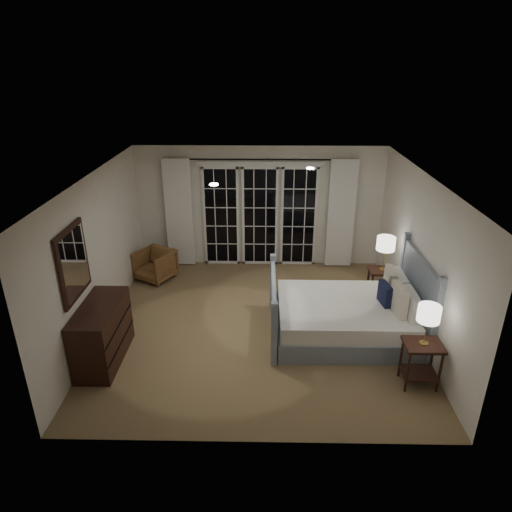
{
  "coord_description": "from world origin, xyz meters",
  "views": [
    {
      "loc": [
        0.09,
        -6.46,
        4.09
      ],
      "look_at": [
        -0.04,
        0.46,
        1.05
      ],
      "focal_mm": 32.0,
      "sensor_mm": 36.0,
      "label": 1
    }
  ],
  "objects_px": {
    "lamp_left": "(429,314)",
    "lamp_right": "(386,244)",
    "dresser": "(102,333)",
    "nightstand_right": "(381,280)",
    "armchair": "(155,265)",
    "bed": "(347,316)",
    "nightstand_left": "(421,358)"
  },
  "relations": [
    {
      "from": "nightstand_right",
      "to": "lamp_right",
      "type": "xyz_separation_m",
      "value": [
        -0.0,
        -0.0,
        0.71
      ]
    },
    {
      "from": "nightstand_right",
      "to": "bed",
      "type": "bearing_deg",
      "value": -125.43
    },
    {
      "from": "armchair",
      "to": "lamp_right",
      "type": "bearing_deg",
      "value": 18.57
    },
    {
      "from": "nightstand_left",
      "to": "lamp_left",
      "type": "relative_size",
      "value": 1.15
    },
    {
      "from": "bed",
      "to": "armchair",
      "type": "distance_m",
      "value": 3.97
    },
    {
      "from": "lamp_left",
      "to": "dresser",
      "type": "xyz_separation_m",
      "value": [
        -4.42,
        0.47,
        -0.65
      ]
    },
    {
      "from": "bed",
      "to": "armchair",
      "type": "bearing_deg",
      "value": 151.25
    },
    {
      "from": "nightstand_right",
      "to": "lamp_right",
      "type": "height_order",
      "value": "lamp_right"
    },
    {
      "from": "bed",
      "to": "nightstand_right",
      "type": "xyz_separation_m",
      "value": [
        0.78,
        1.1,
        0.08
      ]
    },
    {
      "from": "lamp_left",
      "to": "armchair",
      "type": "height_order",
      "value": "lamp_left"
    },
    {
      "from": "nightstand_left",
      "to": "armchair",
      "type": "relative_size",
      "value": 0.97
    },
    {
      "from": "nightstand_right",
      "to": "dresser",
      "type": "xyz_separation_m",
      "value": [
        -4.43,
        -1.83,
        0.03
      ]
    },
    {
      "from": "nightstand_right",
      "to": "armchair",
      "type": "distance_m",
      "value": 4.34
    },
    {
      "from": "lamp_right",
      "to": "dresser",
      "type": "bearing_deg",
      "value": -157.53
    },
    {
      "from": "nightstand_right",
      "to": "armchair",
      "type": "height_order",
      "value": "nightstand_right"
    },
    {
      "from": "nightstand_left",
      "to": "nightstand_right",
      "type": "xyz_separation_m",
      "value": [
        0.01,
        2.3,
        -0.02
      ]
    },
    {
      "from": "lamp_left",
      "to": "lamp_right",
      "type": "bearing_deg",
      "value": 89.75
    },
    {
      "from": "nightstand_right",
      "to": "lamp_right",
      "type": "distance_m",
      "value": 0.71
    },
    {
      "from": "lamp_right",
      "to": "nightstand_right",
      "type": "bearing_deg",
      "value": 36.87
    },
    {
      "from": "nightstand_left",
      "to": "nightstand_right",
      "type": "relative_size",
      "value": 1.04
    },
    {
      "from": "nightstand_left",
      "to": "lamp_right",
      "type": "distance_m",
      "value": 2.41
    },
    {
      "from": "lamp_right",
      "to": "lamp_left",
      "type": "bearing_deg",
      "value": -90.25
    },
    {
      "from": "lamp_right",
      "to": "dresser",
      "type": "xyz_separation_m",
      "value": [
        -4.43,
        -1.83,
        -0.67
      ]
    },
    {
      "from": "nightstand_left",
      "to": "dresser",
      "type": "xyz_separation_m",
      "value": [
        -4.42,
        0.47,
        0.02
      ]
    },
    {
      "from": "lamp_left",
      "to": "armchair",
      "type": "bearing_deg",
      "value": 143.82
    },
    {
      "from": "lamp_left",
      "to": "lamp_right",
      "type": "height_order",
      "value": "lamp_right"
    },
    {
      "from": "bed",
      "to": "lamp_left",
      "type": "distance_m",
      "value": 1.62
    },
    {
      "from": "lamp_right",
      "to": "bed",
      "type": "bearing_deg",
      "value": -125.43
    },
    {
      "from": "dresser",
      "to": "lamp_right",
      "type": "bearing_deg",
      "value": 22.47
    },
    {
      "from": "lamp_left",
      "to": "armchair",
      "type": "xyz_separation_m",
      "value": [
        -4.25,
        3.11,
        -0.79
      ]
    },
    {
      "from": "bed",
      "to": "lamp_right",
      "type": "height_order",
      "value": "bed"
    },
    {
      "from": "lamp_left",
      "to": "lamp_right",
      "type": "xyz_separation_m",
      "value": [
        0.01,
        2.3,
        0.02
      ]
    }
  ]
}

